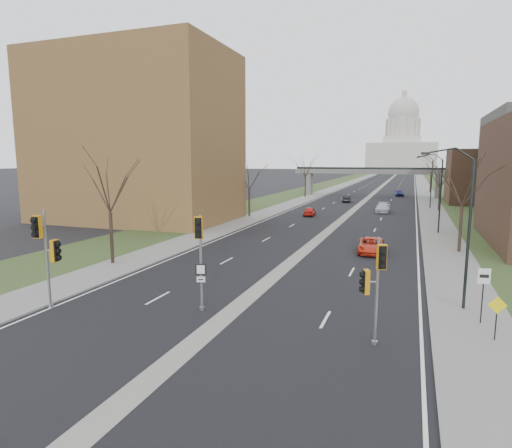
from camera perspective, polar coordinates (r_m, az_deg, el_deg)
The scene contains 30 objects.
ground at distance 22.41m, azimuth -4.77°, elevation -12.77°, with size 700.00×700.00×0.00m, color black.
road_surface at distance 169.33m, azimuth 17.15°, elevation 5.45°, with size 20.00×600.00×0.01m, color black.
median_strip at distance 169.33m, azimuth 17.15°, elevation 5.45°, with size 1.20×600.00×0.02m, color gray.
sidewalk_right at distance 169.13m, azimuth 21.23°, elevation 5.27°, with size 4.00×600.00×0.12m, color gray.
sidewalk_left at distance 170.38m, azimuth 13.10°, elevation 5.64°, with size 4.00×600.00×0.12m, color gray.
grass_verge_right at distance 169.35m, azimuth 23.26°, elevation 5.15°, with size 8.00×600.00×0.10m, color #324620.
grass_verge_left at distance 171.22m, azimuth 11.10°, elevation 5.72°, with size 8.00×600.00×0.10m, color #324620.
apartment_building at distance 60.12m, azimuth -15.66°, elevation 10.99°, with size 25.00×16.00×22.00m, color brown.
commercial_block_far at distance 89.93m, azimuth 28.63°, elevation 5.54°, with size 14.00×14.00×10.00m, color #463020.
pedestrian_bridge at distance 99.36m, azimuth 15.06°, elevation 6.39°, with size 34.00×3.00×6.45m.
capitol at distance 339.18m, azimuth 18.88°, elevation 9.90°, with size 48.00×42.00×55.75m.
streetlight_near at distance 25.03m, azimuth 25.07°, elevation 5.04°, with size 2.61×0.20×8.70m.
streetlight_mid at distance 50.97m, azimuth 22.65°, elevation 6.59°, with size 2.61×0.20×8.70m.
streetlight_far at distance 76.95m, azimuth 21.86°, elevation 7.09°, with size 2.61×0.20×8.70m.
tree_left_a at distance 34.69m, azimuth -19.06°, elevation 5.62°, with size 7.20×7.20×9.40m.
tree_left_b at distance 60.99m, azimuth -0.92°, elevation 6.78°, with size 6.75×6.75×8.81m.
tree_left_c at distance 93.50m, azimuth 6.64°, elevation 7.85°, with size 7.65×7.65×9.99m.
tree_right_a at distance 41.14m, azimuth 26.00°, elevation 5.61°, with size 7.20×7.20×9.40m.
tree_right_b at distance 74.06m, azimuth 23.43°, elevation 6.08°, with size 6.30×6.30×8.22m.
tree_right_c at distance 113.99m, azimuth 22.37°, elevation 7.39°, with size 7.65×7.65×9.99m.
signal_pole_left at distance 25.60m, azimuth -26.16°, elevation -2.57°, with size 0.95×1.04×5.48m.
signal_pole_median at distance 22.74m, azimuth -7.52°, elevation -2.86°, with size 0.71×0.88×5.26m.
signal_pole_right at distance 19.17m, azimuth 15.53°, elevation -6.78°, with size 1.09×0.81×4.85m.
speed_limit_sign at distance 23.90m, azimuth 28.05°, elevation -7.26°, with size 0.59×0.17×2.79m.
warning_sign at distance 22.22m, azimuth 29.45°, elevation -10.15°, with size 0.79×0.11×2.03m.
car_left_near at distance 63.10m, azimuth 7.18°, elevation 1.69°, with size 1.53×3.79×1.29m, color red.
car_left_far at distance 84.70m, azimuth 12.01°, elevation 3.34°, with size 1.44×4.12×1.36m, color black.
car_right_near at distance 39.06m, azimuth 15.10°, elevation -2.76°, with size 2.21×4.80×1.33m, color red.
car_right_mid at distance 69.43m, azimuth 16.55°, elevation 2.10°, with size 2.06×5.07×1.47m, color #BBBAC3.
car_right_far at distance 101.69m, azimuth 18.54°, elevation 3.96°, with size 1.73×4.29×1.46m, color navy.
Camera 1 is at (8.85, -18.91, 8.15)m, focal length 30.00 mm.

